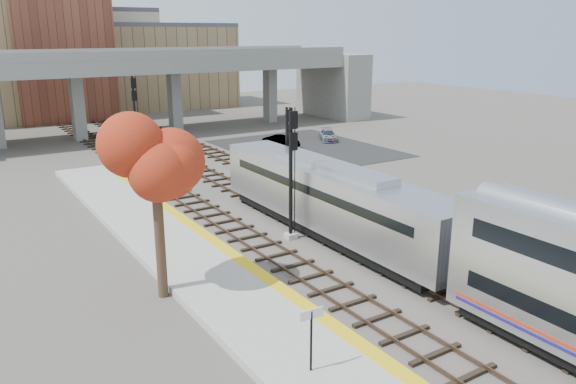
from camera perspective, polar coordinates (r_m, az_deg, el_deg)
ground at (r=27.42m, az=10.61°, el=-8.74°), size 160.00×160.00×0.00m
platform at (r=23.43m, az=-2.82°, el=-12.50°), size 4.50×60.00×0.35m
yellow_strip at (r=24.23m, az=1.15°, el=-10.99°), size 0.70×60.00×0.01m
tracks at (r=37.27m, az=-1.45°, el=-1.62°), size 10.70×95.00×0.25m
overpass at (r=67.01m, az=-13.21°, el=10.83°), size 54.00×12.00×9.50m
buildings_far at (r=86.62m, az=-20.59°, el=12.70°), size 43.00×21.00×20.60m
parking_lot at (r=56.77m, az=1.77°, el=4.46°), size 14.00×18.00×0.04m
locomotive at (r=31.83m, az=4.29°, el=-0.61°), size 3.02×19.05×4.10m
signal_mast_near at (r=30.91m, az=0.34°, el=1.78°), size 0.60×0.64×7.44m
signal_mast_mid at (r=38.86m, az=-0.08°, el=3.69°), size 0.60×0.64×6.44m
signal_mast_far at (r=55.42m, az=-15.26°, el=7.52°), size 0.60×0.64×7.39m
station_sign at (r=19.01m, az=2.38°, el=-13.54°), size 0.90×0.09×2.27m
tree at (r=23.95m, az=-13.42°, el=3.40°), size 3.60×3.60×8.50m
car_a at (r=49.51m, az=0.96°, el=3.54°), size 2.51×4.05×1.29m
car_b at (r=56.96m, az=-0.70°, el=5.16°), size 3.08×3.84×1.23m
car_c at (r=60.92m, az=4.08°, el=5.78°), size 3.27×4.17×1.13m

